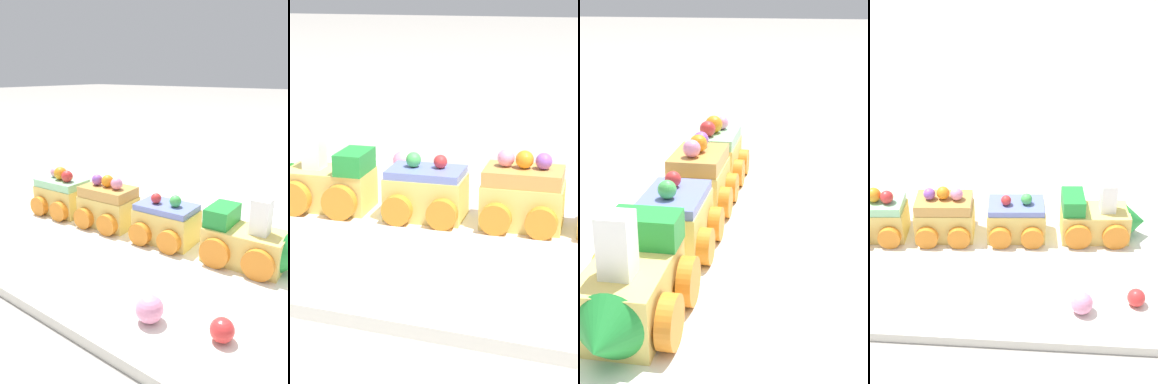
{
  "view_description": "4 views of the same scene",
  "coord_description": "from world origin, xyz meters",
  "views": [
    {
      "loc": [
        0.29,
        -0.39,
        0.23
      ],
      "look_at": [
        -0.02,
        0.0,
        0.07
      ],
      "focal_mm": 35.0,
      "sensor_mm": 36.0,
      "label": 1
    },
    {
      "loc": [
        -0.18,
        0.59,
        0.24
      ],
      "look_at": [
        0.02,
        -0.01,
        0.04
      ],
      "focal_mm": 60.0,
      "sensor_mm": 36.0,
      "label": 2
    },
    {
      "loc": [
        0.43,
        0.13,
        0.22
      ],
      "look_at": [
        -0.03,
        0.02,
        0.05
      ],
      "focal_mm": 50.0,
      "sensor_mm": 36.0,
      "label": 3
    },
    {
      "loc": [
        0.07,
        -0.63,
        0.44
      ],
      "look_at": [
        0.02,
        0.01,
        0.07
      ],
      "focal_mm": 50.0,
      "sensor_mm": 36.0,
      "label": 4
    }
  ],
  "objects": [
    {
      "name": "ground_plane",
      "position": [
        0.0,
        0.0,
        0.0
      ],
      "size": [
        10.0,
        10.0,
        0.0
      ],
      "primitive_type": "plane",
      "color": "gray"
    },
    {
      "name": "display_board",
      "position": [
        0.0,
        0.0,
        0.01
      ],
      "size": [
        0.74,
        0.42,
        0.01
      ],
      "primitive_type": "cube",
      "color": "white",
      "rests_on": "ground_plane"
    },
    {
      "name": "cake_train_locomotive",
      "position": [
        0.14,
        0.0,
        0.04
      ],
      "size": [
        0.12,
        0.08,
        0.08
      ],
      "rotation": [
        0.0,
        0.0,
        0.07
      ],
      "color": "#EACC66",
      "rests_on": "display_board"
    },
    {
      "name": "cake_car_blueberry",
      "position": [
        0.03,
        -0.01,
        0.04
      ],
      "size": [
        0.08,
        0.08,
        0.07
      ],
      "rotation": [
        0.0,
        0.0,
        0.07
      ],
      "color": "#EACC66",
      "rests_on": "display_board"
    },
    {
      "name": "cake_car_caramel",
      "position": [
        -0.07,
        -0.01,
        0.04
      ],
      "size": [
        0.08,
        0.08,
        0.08
      ],
      "rotation": [
        0.0,
        0.0,
        0.07
      ],
      "color": "#EACC66",
      "rests_on": "display_board"
    },
    {
      "name": "gumball_red",
      "position": [
        0.18,
        -0.14,
        0.02
      ],
      "size": [
        0.02,
        0.02,
        0.02
      ],
      "primitive_type": "sphere",
      "color": "red",
      "rests_on": "display_board"
    },
    {
      "name": "gumball_pink",
      "position": [
        0.11,
        -0.16,
        0.03
      ],
      "size": [
        0.03,
        0.03,
        0.03
      ],
      "primitive_type": "sphere",
      "color": "pink",
      "rests_on": "display_board"
    }
  ]
}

